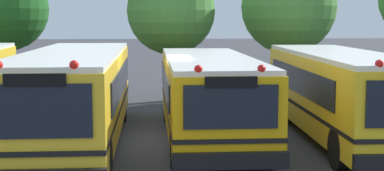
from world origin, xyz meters
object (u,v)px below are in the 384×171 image
Objects in this scene: school_bus_3 at (341,92)px; tree_1 at (2,7)px; school_bus_2 at (208,94)px; school_bus_1 at (74,94)px; tree_3 at (292,5)px; tree_2 at (173,9)px.

school_bus_3 is 1.71× the size of tree_1.
school_bus_3 is (3.79, -0.37, 0.06)m from school_bus_2.
school_bus_2 is at bearing -172.71° from school_bus_1.
school_bus_1 is 1.11× the size of school_bus_3.
tree_3 reaches higher than school_bus_3.
school_bus_1 is 9.24m from tree_2.
school_bus_1 reaches higher than school_bus_3.
school_bus_1 is at bearing -66.10° from tree_1.
tree_1 is (-4.08, 9.21, 2.51)m from school_bus_1.
tree_3 is at bearing -92.55° from school_bus_3.
school_bus_3 is (7.56, 0.09, -0.04)m from school_bus_1.
school_bus_1 is at bearing 2.13° from school_bus_3.
school_bus_1 is 1.90× the size of tree_1.
school_bus_1 is at bearing 7.13° from school_bus_2.
tree_2 reaches higher than school_bus_2.
tree_1 is at bearing 175.73° from tree_3.
school_bus_1 is 1.90× the size of tree_2.
tree_1 is (-7.85, 8.75, 2.61)m from school_bus_2.
tree_1 is at bearing -47.88° from school_bus_2.
school_bus_2 is (3.77, 0.46, -0.10)m from school_bus_1.
school_bus_2 is 1.58× the size of tree_3.
tree_3 reaches higher than tree_2.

